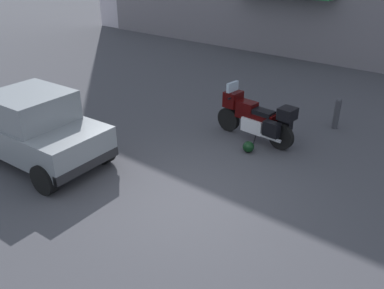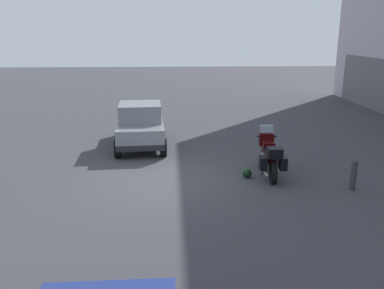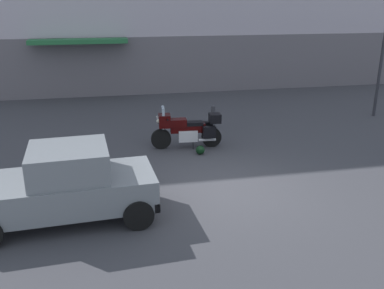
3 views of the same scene
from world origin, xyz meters
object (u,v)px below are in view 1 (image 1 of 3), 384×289
motorcycle (256,117)px  helmet (248,147)px  car_hatchback_near (31,127)px  bollard_curbside (337,112)px

motorcycle → helmet: (0.25, -0.70, -0.48)m
car_hatchback_near → bollard_curbside: (4.79, 6.06, -0.35)m
helmet → car_hatchback_near: car_hatchback_near is taller
helmet → bollard_curbside: bearing=67.9°
car_hatchback_near → motorcycle: bearing=-133.6°
motorcycle → car_hatchback_near: bearing=54.3°
helmet → bollard_curbside: (1.10, 2.69, 0.32)m
bollard_curbside → car_hatchback_near: bearing=-128.3°
bollard_curbside → motorcycle: bearing=-123.9°
motorcycle → helmet: motorcycle is taller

